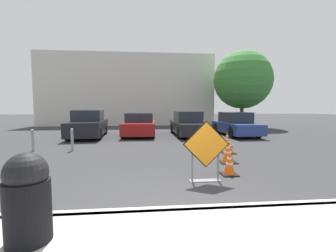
{
  "coord_description": "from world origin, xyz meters",
  "views": [
    {
      "loc": [
        -0.39,
        -3.49,
        1.77
      ],
      "look_at": [
        0.59,
        6.67,
        0.93
      ],
      "focal_mm": 24.0,
      "sensor_mm": 36.0,
      "label": 1
    }
  ],
  "objects_px": {
    "parked_car_nearest": "(88,125)",
    "parked_car_second": "(140,125)",
    "traffic_cone_third": "(228,146)",
    "parked_car_fourth": "(235,125)",
    "traffic_cone_second": "(228,153)",
    "traffic_cone_fourth": "(227,140)",
    "bollard_second": "(33,140)",
    "road_closed_sign": "(206,149)",
    "trash_bin": "(27,197)",
    "bollard_nearest": "(72,139)",
    "traffic_cone_nearest": "(229,164)",
    "parked_car_third": "(188,124)"
  },
  "relations": [
    {
      "from": "parked_car_second",
      "to": "road_closed_sign",
      "type": "bearing_deg",
      "value": 103.7
    },
    {
      "from": "trash_bin",
      "to": "bollard_nearest",
      "type": "height_order",
      "value": "trash_bin"
    },
    {
      "from": "bollard_second",
      "to": "traffic_cone_fourth",
      "type": "bearing_deg",
      "value": 2.25
    },
    {
      "from": "traffic_cone_second",
      "to": "bollard_nearest",
      "type": "relative_size",
      "value": 0.72
    },
    {
      "from": "bollard_nearest",
      "to": "bollard_second",
      "type": "relative_size",
      "value": 1.02
    },
    {
      "from": "traffic_cone_second",
      "to": "parked_car_second",
      "type": "bearing_deg",
      "value": 112.49
    },
    {
      "from": "traffic_cone_second",
      "to": "trash_bin",
      "type": "xyz_separation_m",
      "value": [
        -4.04,
        -4.14,
        0.37
      ]
    },
    {
      "from": "bollard_second",
      "to": "parked_car_nearest",
      "type": "bearing_deg",
      "value": 76.44
    },
    {
      "from": "traffic_cone_nearest",
      "to": "bollard_second",
      "type": "height_order",
      "value": "bollard_second"
    },
    {
      "from": "parked_car_fourth",
      "to": "traffic_cone_fourth",
      "type": "bearing_deg",
      "value": 62.59
    },
    {
      "from": "traffic_cone_second",
      "to": "parked_car_nearest",
      "type": "xyz_separation_m",
      "value": [
        -6.1,
        7.0,
        0.41
      ]
    },
    {
      "from": "traffic_cone_nearest",
      "to": "traffic_cone_fourth",
      "type": "distance_m",
      "value": 4.41
    },
    {
      "from": "traffic_cone_third",
      "to": "parked_car_nearest",
      "type": "height_order",
      "value": "parked_car_nearest"
    },
    {
      "from": "traffic_cone_third",
      "to": "parked_car_fourth",
      "type": "height_order",
      "value": "parked_car_fourth"
    },
    {
      "from": "traffic_cone_nearest",
      "to": "traffic_cone_fourth",
      "type": "relative_size",
      "value": 0.89
    },
    {
      "from": "parked_car_second",
      "to": "trash_bin",
      "type": "bearing_deg",
      "value": 87.36
    },
    {
      "from": "trash_bin",
      "to": "bollard_nearest",
      "type": "xyz_separation_m",
      "value": [
        -1.6,
        6.67,
        -0.2
      ]
    },
    {
      "from": "parked_car_second",
      "to": "parked_car_fourth",
      "type": "bearing_deg",
      "value": 178.55
    },
    {
      "from": "parked_car_third",
      "to": "bollard_second",
      "type": "bearing_deg",
      "value": 31.6
    },
    {
      "from": "parked_car_second",
      "to": "bollard_second",
      "type": "height_order",
      "value": "parked_car_second"
    },
    {
      "from": "traffic_cone_nearest",
      "to": "traffic_cone_second",
      "type": "distance_m",
      "value": 1.38
    },
    {
      "from": "parked_car_nearest",
      "to": "trash_bin",
      "type": "bearing_deg",
      "value": 96.62
    },
    {
      "from": "traffic_cone_fourth",
      "to": "parked_car_nearest",
      "type": "relative_size",
      "value": 0.14
    },
    {
      "from": "parked_car_second",
      "to": "parked_car_fourth",
      "type": "relative_size",
      "value": 0.91
    },
    {
      "from": "traffic_cone_third",
      "to": "bollard_second",
      "type": "distance_m",
      "value": 7.81
    },
    {
      "from": "traffic_cone_fourth",
      "to": "parked_car_third",
      "type": "xyz_separation_m",
      "value": [
        -1.01,
        4.28,
        0.37
      ]
    },
    {
      "from": "road_closed_sign",
      "to": "parked_car_third",
      "type": "bearing_deg",
      "value": 82.18
    },
    {
      "from": "road_closed_sign",
      "to": "traffic_cone_fourth",
      "type": "xyz_separation_m",
      "value": [
        2.23,
        4.63,
        -0.46
      ]
    },
    {
      "from": "parked_car_fourth",
      "to": "bollard_second",
      "type": "xyz_separation_m",
      "value": [
        -10.25,
        -4.4,
        -0.2
      ]
    },
    {
      "from": "parked_car_second",
      "to": "trash_bin",
      "type": "distance_m",
      "value": 11.52
    },
    {
      "from": "road_closed_sign",
      "to": "bollard_second",
      "type": "relative_size",
      "value": 1.61
    },
    {
      "from": "traffic_cone_fourth",
      "to": "parked_car_fourth",
      "type": "distance_m",
      "value": 4.58
    },
    {
      "from": "traffic_cone_second",
      "to": "parked_car_second",
      "type": "xyz_separation_m",
      "value": [
        -3.04,
        7.34,
        0.34
      ]
    },
    {
      "from": "traffic_cone_nearest",
      "to": "traffic_cone_third",
      "type": "xyz_separation_m",
      "value": [
        1.0,
        2.73,
        0.01
      ]
    },
    {
      "from": "traffic_cone_second",
      "to": "parked_car_fourth",
      "type": "relative_size",
      "value": 0.15
    },
    {
      "from": "bollard_nearest",
      "to": "parked_car_fourth",
      "type": "bearing_deg",
      "value": 26.82
    },
    {
      "from": "traffic_cone_second",
      "to": "traffic_cone_fourth",
      "type": "xyz_separation_m",
      "value": [
        1.02,
        2.85,
        0.0
      ]
    },
    {
      "from": "traffic_cone_nearest",
      "to": "trash_bin",
      "type": "height_order",
      "value": "trash_bin"
    },
    {
      "from": "parked_car_second",
      "to": "parked_car_third",
      "type": "distance_m",
      "value": 3.06
    },
    {
      "from": "bollard_nearest",
      "to": "parked_car_third",
      "type": "bearing_deg",
      "value": 39.15
    },
    {
      "from": "parked_car_nearest",
      "to": "parked_car_third",
      "type": "relative_size",
      "value": 0.99
    },
    {
      "from": "road_closed_sign",
      "to": "parked_car_fourth",
      "type": "height_order",
      "value": "parked_car_fourth"
    },
    {
      "from": "parked_car_third",
      "to": "bollard_nearest",
      "type": "xyz_separation_m",
      "value": [
        -5.65,
        -4.6,
        -0.21
      ]
    },
    {
      "from": "traffic_cone_third",
      "to": "bollard_second",
      "type": "height_order",
      "value": "bollard_second"
    },
    {
      "from": "road_closed_sign",
      "to": "traffic_cone_fourth",
      "type": "height_order",
      "value": "road_closed_sign"
    },
    {
      "from": "parked_car_fourth",
      "to": "bollard_nearest",
      "type": "bearing_deg",
      "value": 26.07
    },
    {
      "from": "parked_car_nearest",
      "to": "parked_car_second",
      "type": "distance_m",
      "value": 3.08
    },
    {
      "from": "traffic_cone_nearest",
      "to": "bollard_second",
      "type": "distance_m",
      "value": 7.75
    },
    {
      "from": "traffic_cone_nearest",
      "to": "parked_car_second",
      "type": "distance_m",
      "value": 9.03
    },
    {
      "from": "traffic_cone_second",
      "to": "parked_car_nearest",
      "type": "height_order",
      "value": "parked_car_nearest"
    }
  ]
}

